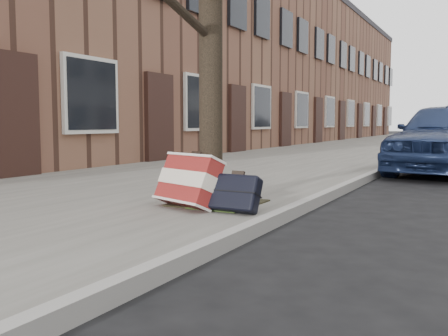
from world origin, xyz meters
The scene contains 6 objects.
ground centered at (0.00, 0.00, 0.00)m, with size 120.00×120.00×0.00m, color black.
near_sidewalk centered at (-3.70, 15.00, 0.06)m, with size 5.00×70.00×0.12m, color gray.
house_near centered at (-9.60, 16.00, 3.50)m, with size 6.80×40.00×7.00m, color brown.
dirt_patch centered at (-2.00, 1.20, 0.13)m, with size 0.85×0.85×0.01m, color black.
suitcase_red centered at (-2.14, 0.83, 0.39)m, with size 0.71×0.20×0.51m, color maroon.
suitcase_navy centered at (-1.60, 0.80, 0.31)m, with size 0.50×0.16×0.36m, color black.
Camera 1 is at (0.52, -3.42, 0.98)m, focal length 40.00 mm.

